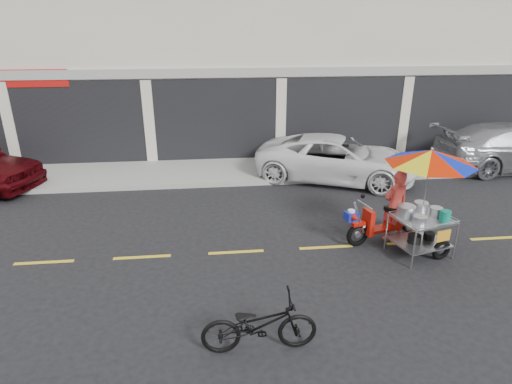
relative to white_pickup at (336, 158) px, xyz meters
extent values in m
plane|color=black|center=(-1.43, -4.33, -0.69)|extent=(90.00, 90.00, 0.00)
cube|color=gray|center=(-1.43, 1.17, -0.61)|extent=(45.00, 3.00, 0.15)
cube|color=beige|center=(-1.43, 6.17, 3.31)|extent=(36.00, 8.00, 8.00)
cube|color=black|center=(-1.43, 2.14, 0.76)|extent=(35.28, 0.06, 2.90)
cube|color=gray|center=(-1.43, 2.12, 2.41)|extent=(36.00, 0.12, 0.30)
cube|color=gold|center=(-1.43, -4.33, -0.68)|extent=(42.00, 0.10, 0.01)
imported|color=white|center=(0.00, 0.00, 0.00)|extent=(5.43, 3.99, 1.37)
imported|color=black|center=(-3.27, -7.32, -0.23)|extent=(1.75, 0.62, 0.92)
torus|color=black|center=(-0.73, -4.32, -0.41)|extent=(0.56, 0.24, 0.56)
torus|color=black|center=(0.68, -3.95, -0.41)|extent=(0.56, 0.24, 0.56)
cylinder|color=#9EA0A5|center=(-0.73, -4.32, -0.41)|extent=(0.15, 0.09, 0.14)
cylinder|color=#9EA0A5|center=(0.68, -3.95, -0.41)|extent=(0.15, 0.09, 0.14)
cube|color=#AC1408|center=(-0.73, -4.32, -0.15)|extent=(0.33, 0.19, 0.08)
cylinder|color=#9EA0A5|center=(-0.73, -4.32, 0.00)|extent=(0.36, 0.14, 0.79)
cube|color=#AC1408|center=(-0.49, -4.26, -0.15)|extent=(0.20, 0.35, 0.58)
cube|color=#AC1408|center=(-0.07, -4.15, -0.37)|extent=(0.82, 0.46, 0.08)
cube|color=#AC1408|center=(0.35, -4.04, -0.15)|extent=(0.77, 0.43, 0.39)
cube|color=black|center=(0.26, -4.06, 0.08)|extent=(0.67, 0.39, 0.10)
cylinder|color=#9EA0A5|center=(-0.62, -4.29, 0.29)|extent=(0.17, 0.53, 0.04)
sphere|color=black|center=(-0.61, -4.09, 0.41)|extent=(0.10, 0.10, 0.10)
cylinder|color=white|center=(-0.62, -4.29, -0.22)|extent=(0.14, 0.14, 0.05)
cube|color=navy|center=(-0.94, -4.37, 0.08)|extent=(0.30, 0.27, 0.19)
cylinder|color=white|center=(-0.94, -4.37, 0.19)|extent=(0.19, 0.19, 0.05)
cone|color=#AC1408|center=(-0.90, -4.53, 0.09)|extent=(0.22, 0.25, 0.18)
torus|color=black|center=(0.82, -5.07, -0.47)|extent=(0.46, 0.21, 0.45)
cylinder|color=#9EA0A5|center=(0.05, -5.38, -0.27)|extent=(0.04, 0.04, 0.83)
cylinder|color=#9EA0A5|center=(-0.17, -4.53, -0.27)|extent=(0.04, 0.04, 0.83)
cylinder|color=#9EA0A5|center=(1.08, -5.11, -0.27)|extent=(0.04, 0.04, 0.83)
cylinder|color=#9EA0A5|center=(0.86, -4.26, -0.27)|extent=(0.04, 0.04, 0.83)
cube|color=#9EA0A5|center=(0.46, -4.82, -0.39)|extent=(1.26, 1.12, 0.03)
cube|color=#9EA0A5|center=(0.46, -4.82, 0.14)|extent=(1.26, 1.12, 0.04)
cylinder|color=#9EA0A5|center=(0.57, -5.24, 0.20)|extent=(1.04, 0.29, 0.02)
cylinder|color=#9EA0A5|center=(0.35, -4.39, 0.20)|extent=(1.04, 0.29, 0.02)
cylinder|color=#9EA0A5|center=(-0.06, -4.95, 0.20)|extent=(0.24, 0.85, 0.02)
cylinder|color=#9EA0A5|center=(0.97, -4.68, 0.20)|extent=(0.24, 0.85, 0.02)
cylinder|color=#9EA0A5|center=(0.35, -4.39, -0.39)|extent=(0.22, 0.72, 0.04)
cylinder|color=#9EA0A5|center=(0.35, -4.39, 0.09)|extent=(0.22, 0.72, 0.04)
cube|color=orange|center=(0.71, -5.23, -0.05)|extent=(0.34, 0.10, 0.24)
cylinder|color=#B7B7BC|center=(0.12, -4.70, 0.28)|extent=(0.45, 0.45, 0.23)
cylinder|color=#B7B7BC|center=(0.50, -4.58, 0.28)|extent=(0.35, 0.35, 0.24)
cylinder|color=#B7B7BC|center=(0.80, -4.68, 0.24)|extent=(0.31, 0.31, 0.15)
cylinder|color=#B7B7BC|center=(0.26, -5.05, 0.23)|extent=(0.34, 0.34, 0.14)
cylinder|color=#0B7A60|center=(0.85, -4.97, 0.27)|extent=(0.26, 0.26, 0.21)
cylinder|color=black|center=(0.31, -4.85, -0.29)|extent=(0.33, 0.33, 0.18)
cylinder|color=black|center=(0.69, -4.75, -0.30)|extent=(0.29, 0.29, 0.16)
cylinder|color=#9EA0A5|center=(0.48, -4.71, 0.87)|extent=(0.03, 0.03, 1.46)
sphere|color=#9EA0A5|center=(0.48, -4.71, 1.62)|extent=(0.06, 0.06, 0.06)
imported|color=#CE3B32|center=(0.17, -4.09, 0.14)|extent=(0.68, 0.53, 1.65)
camera|label=1|loc=(-3.88, -12.47, 3.95)|focal=30.00mm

